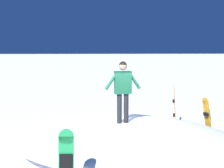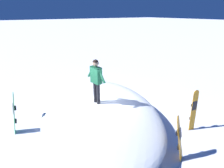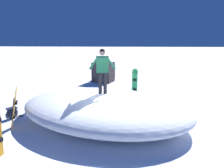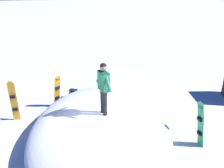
% 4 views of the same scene
% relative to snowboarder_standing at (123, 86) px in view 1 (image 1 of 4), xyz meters
% --- Properties ---
extents(ground, '(240.00, 240.00, 0.00)m').
position_rel_snowboarder_standing_xyz_m(ground, '(0.53, 0.20, -2.12)').
color(ground, white).
extents(snow_mound, '(6.46, 7.95, 1.04)m').
position_rel_snowboarder_standing_xyz_m(snow_mound, '(0.15, 0.05, -1.60)').
color(snow_mound, white).
rests_on(snow_mound, ground).
extents(snowboarder_standing, '(0.29, 1.06, 1.78)m').
position_rel_snowboarder_standing_xyz_m(snowboarder_standing, '(0.00, 0.00, 0.00)').
color(snowboarder_standing, black).
rests_on(snowboarder_standing, snow_mound).
extents(snowboard_primary_upright, '(0.38, 0.42, 1.55)m').
position_rel_snowboarder_standing_xyz_m(snowboard_primary_upright, '(1.26, -3.00, -1.32)').
color(snowboard_primary_upright, orange).
rests_on(snowboard_primary_upright, ground).
extents(snowboard_secondary_upright, '(0.29, 0.20, 1.73)m').
position_rel_snowboarder_standing_xyz_m(snowboard_secondary_upright, '(3.00, -2.34, -1.23)').
color(snowboard_secondary_upright, orange).
rests_on(snowboard_secondary_upright, ground).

